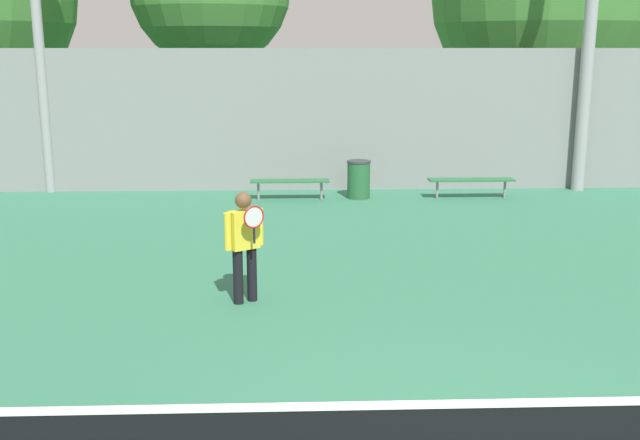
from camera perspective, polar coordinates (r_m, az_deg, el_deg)
name	(u,v)px	position (r m, az deg, el deg)	size (l,w,h in m)	color
tennis_player	(244,240)	(10.35, -5.77, -1.53)	(0.55, 0.52, 1.57)	black
bench_courtside_near	(290,182)	(17.41, -2.31, 2.92)	(1.83, 0.40, 0.46)	#28663D
bench_courtside_far	(471,181)	(17.90, 11.46, 2.96)	(2.00, 0.40, 0.46)	#28663D
trash_bin	(359,179)	(17.60, 2.96, 3.11)	(0.56, 0.56, 0.89)	#235B33
back_fence	(354,120)	(18.49, 2.59, 7.60)	(26.10, 0.06, 3.45)	gray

